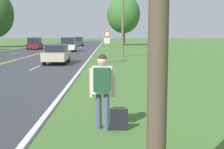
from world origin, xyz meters
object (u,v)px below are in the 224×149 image
Objects in this scene: car_champagne_sedan_approaching at (57,54)px; car_dark_green_van_receding at (79,41)px; hitchhiker_person at (102,84)px; car_maroon_van_mid_far at (35,43)px; tree_left_verge at (123,14)px; car_white_van_mid_near at (68,44)px; traffic_sign at (107,38)px; suitcase at (119,119)px.

car_dark_green_van_receding is at bearing -177.92° from car_champagne_sedan_approaching.
hitchhiker_person is 0.43× the size of car_maroon_van_mid_far.
tree_left_verge is 2.51× the size of car_dark_green_van_receding.
car_white_van_mid_near reaches higher than hitchhiker_person.
car_white_van_mid_near is (-5.36, 17.67, -1.01)m from traffic_sign.
suitcase is 0.13× the size of car_maroon_van_mid_far.
car_maroon_van_mid_far is (-11.41, 42.16, -0.17)m from hitchhiker_person.
hitchhiker_person is 36.11m from car_white_van_mid_near.
traffic_sign reaches higher than car_champagne_sedan_approaching.
traffic_sign is 0.61× the size of car_dark_green_van_receding.
suitcase is 0.13× the size of car_champagne_sedan_approaching.
car_dark_green_van_receding reaches higher than suitcase.
traffic_sign is 0.64× the size of car_white_van_mid_near.
tree_left_verge reaches higher than car_champagne_sedan_approaching.
traffic_sign is at bearing -94.60° from tree_left_verge.
car_maroon_van_mid_far reaches higher than car_dark_green_van_receding.
tree_left_verge is (3.15, 61.38, 6.45)m from suitcase.
suitcase is 0.21× the size of traffic_sign.
car_white_van_mid_near reaches higher than car_champagne_sedan_approaching.
traffic_sign reaches higher than hitchhiker_person.
car_dark_green_van_receding reaches higher than hitchhiker_person.
car_champagne_sedan_approaching is at bearing -165.03° from car_maroon_van_mid_far.
hitchhiker_person is at bearing 11.80° from car_champagne_sedan_approaching.
tree_left_verge is 2.58× the size of car_maroon_van_mid_far.
traffic_sign is (0.06, 18.05, 0.89)m from hitchhiker_person.
tree_left_verge reaches higher than car_dark_green_van_receding.
hitchhiker_person is 0.69× the size of traffic_sign.
car_maroon_van_mid_far is (-6.11, 6.44, -0.04)m from car_white_van_mid_near.
traffic_sign reaches higher than car_dark_green_van_receding.
car_champagne_sedan_approaching is (-3.92, 17.52, -0.33)m from hitchhiker_person.
traffic_sign is at bearing 14.27° from car_white_van_mid_near.
car_white_van_mid_near is at bearing 106.86° from traffic_sign.
car_dark_green_van_receding is (-6.35, 57.82, 0.69)m from suitcase.
car_white_van_mid_near is 8.88m from car_maroon_van_mid_far.
tree_left_verge is at bearing 111.16° from car_dark_green_van_receding.
car_maroon_van_mid_far is at bearing 115.44° from traffic_sign.
car_champagne_sedan_approaching is at bearing -99.66° from tree_left_verge.
hitchhiker_person is 0.42× the size of car_dark_green_van_receding.
suitcase is at bearing -88.93° from traffic_sign.
hitchhiker_person is 0.42× the size of car_champagne_sedan_approaching.
car_maroon_van_mid_far is 16.58m from car_dark_green_van_receding.
traffic_sign is 40.24m from car_dark_green_van_receding.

